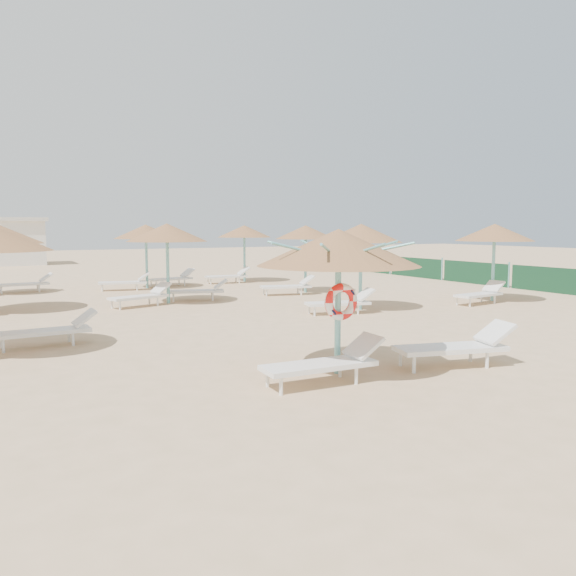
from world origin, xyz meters
name	(u,v)px	position (x,y,z in m)	size (l,w,h in m)	color
ground	(338,367)	(0.00, 0.00, 0.00)	(120.00, 120.00, 0.00)	tan
main_palapa	(338,248)	(-0.25, -0.35, 2.19)	(2.82, 2.82, 2.53)	#6AB7B8
lounger_main_a	(327,362)	(-0.78, -0.83, 0.36)	(2.08, 0.69, 0.75)	white
lounger_main_b	(458,346)	(1.98, -0.98, 0.38)	(2.29, 1.17, 0.80)	white
palapa_field	(189,235)	(0.58, 10.19, 2.30)	(19.02, 14.39, 2.72)	#6AB7B8
windbreak_fence	(475,273)	(14.00, 9.96, 0.50)	(0.08, 19.84, 1.10)	#1B532D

